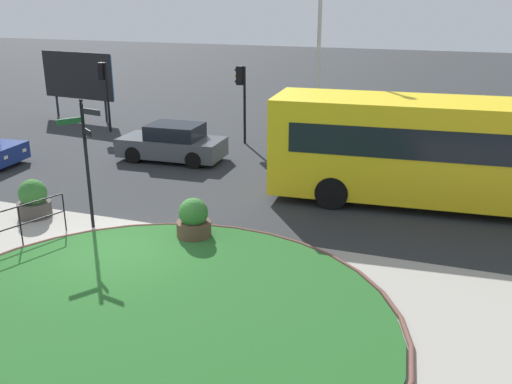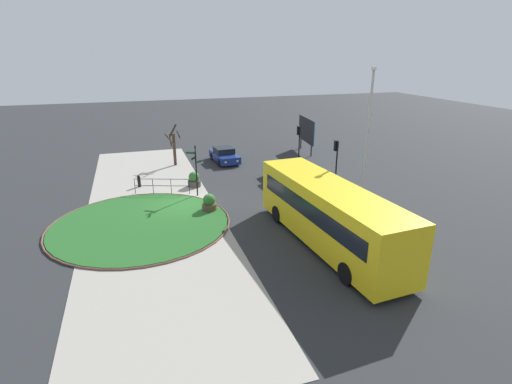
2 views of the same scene
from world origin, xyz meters
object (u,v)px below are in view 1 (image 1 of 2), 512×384
(traffic_light_far, at_px, (241,87))
(planter_near_signpost, at_px, (194,221))
(signpost_directional, at_px, (86,154))
(traffic_light_near, at_px, (104,81))
(bus_yellow, at_px, (458,151))
(lamppost_tall, at_px, (319,35))
(planter_kerbside, at_px, (34,200))
(billboard_left, at_px, (78,76))
(car_trailing, at_px, (173,143))

(traffic_light_far, distance_m, planter_near_signpost, 10.65)
(signpost_directional, xyz_separation_m, traffic_light_near, (-6.40, 10.36, 0.23))
(bus_yellow, bearing_deg, lamppost_tall, -48.84)
(planter_kerbside, bearing_deg, planter_near_signpost, 1.45)
(traffic_light_near, relative_size, billboard_left, 0.72)
(bus_yellow, relative_size, lamppost_tall, 1.30)
(bus_yellow, bearing_deg, planter_near_signpost, 33.67)
(planter_near_signpost, bearing_deg, planter_kerbside, -178.55)
(signpost_directional, distance_m, car_trailing, 7.21)
(bus_yellow, distance_m, lamppost_tall, 8.53)
(traffic_light_far, xyz_separation_m, planter_near_signpost, (2.58, -10.15, -1.92))
(traffic_light_far, distance_m, planter_kerbside, 10.74)
(signpost_directional, height_order, traffic_light_near, signpost_directional)
(car_trailing, relative_size, traffic_light_near, 1.28)
(billboard_left, distance_m, planter_kerbside, 14.40)
(signpost_directional, relative_size, traffic_light_far, 1.09)
(traffic_light_near, xyz_separation_m, planter_near_signpost, (9.36, -10.07, -1.85))
(car_trailing, xyz_separation_m, traffic_light_far, (1.52, 3.46, 1.76))
(car_trailing, bearing_deg, lamppost_tall, -142.97)
(billboard_left, bearing_deg, planter_kerbside, -52.92)
(car_trailing, relative_size, traffic_light_far, 1.25)
(lamppost_tall, xyz_separation_m, billboard_left, (-12.95, 1.59, -2.42))
(billboard_left, xyz_separation_m, planter_kerbside, (7.29, -12.31, -1.67))
(car_trailing, distance_m, traffic_light_far, 4.18)
(bus_yellow, height_order, planter_kerbside, bus_yellow)
(planter_kerbside, bearing_deg, traffic_light_near, 112.92)
(signpost_directional, bearing_deg, traffic_light_near, 121.70)
(car_trailing, height_order, traffic_light_far, traffic_light_far)
(traffic_light_far, xyz_separation_m, planter_kerbside, (-2.46, -10.28, -1.92))
(signpost_directional, height_order, planter_near_signpost, signpost_directional)
(car_trailing, xyz_separation_m, planter_near_signpost, (4.11, -6.68, -0.16))
(traffic_light_far, relative_size, lamppost_tall, 0.38)
(bus_yellow, height_order, car_trailing, bus_yellow)
(traffic_light_far, relative_size, billboard_left, 0.74)
(bus_yellow, height_order, traffic_light_far, traffic_light_far)
(traffic_light_near, distance_m, traffic_light_far, 6.78)
(signpost_directional, xyz_separation_m, planter_near_signpost, (2.96, 0.28, -1.62))
(traffic_light_near, xyz_separation_m, planter_kerbside, (4.31, -10.20, -1.86))
(traffic_light_near, height_order, traffic_light_far, traffic_light_far)
(traffic_light_near, distance_m, lamppost_tall, 10.24)
(traffic_light_near, relative_size, traffic_light_far, 0.97)
(bus_yellow, relative_size, traffic_light_near, 3.50)
(signpost_directional, bearing_deg, lamppost_tall, 71.77)
(traffic_light_near, relative_size, planter_kerbside, 2.82)
(signpost_directional, xyz_separation_m, lamppost_tall, (3.58, 10.87, 2.47))
(traffic_light_near, height_order, planter_near_signpost, traffic_light_near)
(signpost_directional, xyz_separation_m, planter_kerbside, (-2.08, 0.15, -1.62))
(planter_near_signpost, bearing_deg, billboard_left, 135.36)
(bus_yellow, relative_size, car_trailing, 2.73)
(traffic_light_near, bearing_deg, lamppost_tall, -177.18)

